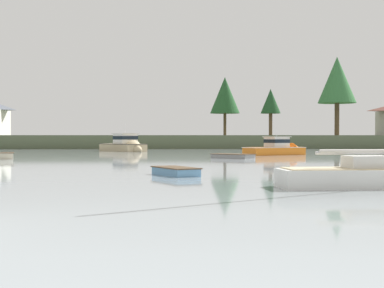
% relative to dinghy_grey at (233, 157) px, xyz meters
% --- Properties ---
extents(far_shore_bank, '(237.41, 50.72, 1.93)m').
position_rel_dinghy_grey_xyz_m(far_shore_bank, '(-11.08, 60.06, 0.84)').
color(far_shore_bank, '#4C563D').
rests_on(far_shore_bank, ground).
extents(dinghy_grey, '(3.59, 3.50, 0.50)m').
position_rel_dinghy_grey_xyz_m(dinghy_grey, '(0.00, 0.00, 0.00)').
color(dinghy_grey, gray).
rests_on(dinghy_grey, ground).
extents(sailboat_white, '(6.84, 2.21, 10.88)m').
position_rel_dinghy_grey_xyz_m(sailboat_white, '(1.74, -26.40, 0.09)').
color(sailboat_white, white).
rests_on(sailboat_white, ground).
extents(cruiser_orange, '(6.93, 4.89, 3.34)m').
position_rel_dinghy_grey_xyz_m(cruiser_orange, '(5.58, 8.58, 0.23)').
color(cruiser_orange, orange).
rests_on(cruiser_orange, ground).
extents(dinghy_skyblue, '(2.28, 3.08, 0.51)m').
position_rel_dinghy_grey_xyz_m(dinghy_skyblue, '(-4.98, -19.95, 0.00)').
color(dinghy_skyblue, '#669ECC').
rests_on(dinghy_skyblue, ground).
extents(cruiser_sand, '(6.50, 8.43, 4.30)m').
position_rel_dinghy_grey_xyz_m(cruiser_sand, '(-9.80, 22.17, 0.33)').
color(cruiser_sand, tan).
rests_on(cruiser_sand, ground).
extents(shore_tree_far_right, '(3.14, 3.14, 7.29)m').
position_rel_dinghy_grey_xyz_m(shore_tree_far_right, '(11.35, 44.59, 7.06)').
color(shore_tree_far_right, brown).
rests_on(shore_tree_far_right, far_shore_bank).
extents(shore_tree_center_left, '(5.93, 5.93, 12.29)m').
position_rel_dinghy_grey_xyz_m(shore_tree_center_left, '(21.62, 43.57, 10.39)').
color(shore_tree_center_left, brown).
rests_on(shore_tree_center_left, far_shore_bank).
extents(shore_tree_center_right, '(5.10, 5.10, 10.05)m').
position_rel_dinghy_grey_xyz_m(shore_tree_center_right, '(5.11, 53.66, 8.70)').
color(shore_tree_center_right, brown).
rests_on(shore_tree_center_right, far_shore_bank).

